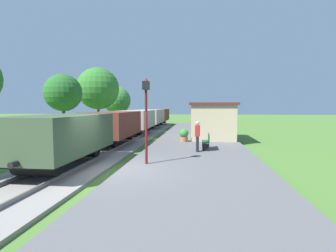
% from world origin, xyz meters
% --- Properties ---
extents(ground_plane, '(160.00, 160.00, 0.00)m').
position_xyz_m(ground_plane, '(0.00, 0.00, 0.00)').
color(ground_plane, '#47702D').
extents(platform_slab, '(6.00, 60.00, 0.25)m').
position_xyz_m(platform_slab, '(3.20, 0.00, 0.12)').
color(platform_slab, '#565659').
rests_on(platform_slab, ground).
extents(track_ballast, '(3.80, 60.00, 0.12)m').
position_xyz_m(track_ballast, '(-2.40, 0.00, 0.06)').
color(track_ballast, gray).
rests_on(track_ballast, ground).
extents(rail_near, '(0.07, 60.00, 0.14)m').
position_xyz_m(rail_near, '(-1.68, 0.00, 0.19)').
color(rail_near, slate).
rests_on(rail_near, track_ballast).
extents(rail_far, '(0.07, 60.00, 0.14)m').
position_xyz_m(rail_far, '(-3.12, 0.00, 0.19)').
color(rail_far, slate).
rests_on(rail_far, track_ballast).
extents(freight_train, '(2.50, 32.60, 2.12)m').
position_xyz_m(freight_train, '(-2.40, 13.59, 1.40)').
color(freight_train, '#384C33').
rests_on(freight_train, rail_near).
extents(station_hut, '(3.50, 5.80, 2.78)m').
position_xyz_m(station_hut, '(4.40, 11.12, 1.65)').
color(station_hut, tan).
rests_on(station_hut, platform_slab).
extents(bench_near_hut, '(0.42, 1.50, 0.91)m').
position_xyz_m(bench_near_hut, '(3.81, 5.17, 0.72)').
color(bench_near_hut, '#1E4C2D').
rests_on(bench_near_hut, platform_slab).
extents(bench_down_platform, '(0.42, 1.50, 0.91)m').
position_xyz_m(bench_down_platform, '(3.81, 15.15, 0.72)').
color(bench_down_platform, '#1E4C2D').
rests_on(bench_down_platform, platform_slab).
extents(person_waiting, '(0.27, 0.40, 1.71)m').
position_xyz_m(person_waiting, '(3.27, 4.29, 1.18)').
color(person_waiting, black).
rests_on(person_waiting, platform_slab).
extents(potted_planter, '(0.64, 0.64, 0.92)m').
position_xyz_m(potted_planter, '(2.30, 8.28, 0.72)').
color(potted_planter, '#9E6642').
rests_on(potted_planter, platform_slab).
extents(lamp_post_near, '(0.28, 0.28, 3.70)m').
position_xyz_m(lamp_post_near, '(1.08, 1.01, 2.80)').
color(lamp_post_near, '#591414').
rests_on(lamp_post_near, platform_slab).
extents(tree_trackside_far, '(3.36, 3.36, 5.66)m').
position_xyz_m(tree_trackside_far, '(-8.82, 12.18, 3.97)').
color(tree_trackside_far, '#4C3823').
rests_on(tree_trackside_far, ground).
extents(tree_field_left, '(4.67, 4.67, 7.08)m').
position_xyz_m(tree_field_left, '(-7.86, 17.95, 4.74)').
color(tree_field_left, '#4C3823').
rests_on(tree_field_left, ground).
extents(tree_field_distant, '(3.78, 3.78, 5.50)m').
position_xyz_m(tree_field_distant, '(-7.87, 24.56, 3.59)').
color(tree_field_distant, '#4C3823').
rests_on(tree_field_distant, ground).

